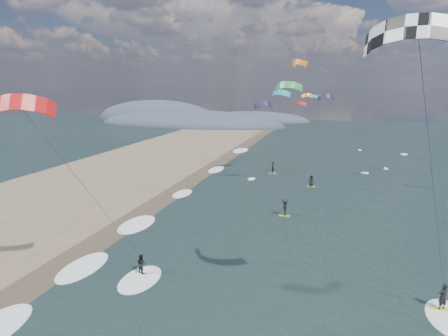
# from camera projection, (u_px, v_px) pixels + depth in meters

# --- Properties ---
(wet_sand_strip) EXTENTS (3.00, 240.00, 0.00)m
(wet_sand_strip) POSITION_uv_depth(u_px,v_px,m) (96.00, 243.00, 32.46)
(wet_sand_strip) COLOR #382D23
(wet_sand_strip) RESTS_ON ground
(coastal_hills) EXTENTS (80.00, 41.00, 15.00)m
(coastal_hills) POSITION_uv_depth(u_px,v_px,m) (185.00, 122.00, 133.08)
(coastal_hills) COLOR #3D4756
(coastal_hills) RESTS_ON ground
(kitesurfer_near_a) EXTENTS (7.79, 8.58, 16.72)m
(kitesurfer_near_a) POSITION_uv_depth(u_px,v_px,m) (426.00, 103.00, 16.43)
(kitesurfer_near_a) COLOR #CEE628
(kitesurfer_near_a) RESTS_ON ground
(kitesurfer_near_b) EXTENTS (6.86, 8.59, 13.65)m
(kitesurfer_near_b) POSITION_uv_depth(u_px,v_px,m) (67.00, 172.00, 22.24)
(kitesurfer_near_b) COLOR #CEE628
(kitesurfer_near_b) RESTS_ON ground
(far_kitesurfers) EXTENTS (7.32, 19.40, 1.80)m
(far_kitesurfers) POSITION_uv_depth(u_px,v_px,m) (288.00, 190.00, 45.36)
(far_kitesurfers) COLOR #CEE628
(far_kitesurfers) RESTS_ON ground
(bg_kite_field) EXTENTS (11.28, 63.61, 9.93)m
(bg_kite_field) POSITION_uv_depth(u_px,v_px,m) (302.00, 92.00, 72.10)
(bg_kite_field) COLOR black
(bg_kite_field) RESTS_ON ground
(shoreline_surf) EXTENTS (2.40, 79.40, 0.11)m
(shoreline_surf) POSITION_uv_depth(u_px,v_px,m) (136.00, 225.00, 36.56)
(shoreline_surf) COLOR white
(shoreline_surf) RESTS_ON ground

